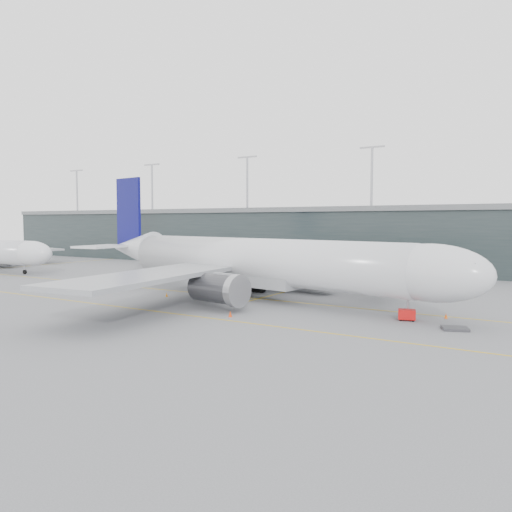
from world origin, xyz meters
The scene contains 17 objects.
ground centered at (0.00, 0.00, 0.00)m, with size 320.00×320.00×0.00m, color slate.
taxiline_a centered at (0.00, -4.00, 0.01)m, with size 160.00×0.25×0.02m, color gold.
taxiline_b centered at (0.00, -20.00, 0.01)m, with size 160.00×0.25×0.02m, color gold.
taxiline_lead_main centered at (5.00, 20.00, 0.01)m, with size 0.25×60.00×0.02m, color gold.
taxiline_lead_adj centered at (-75.00, 20.00, 0.01)m, with size 0.25×60.00×0.02m, color gold.
terminal centered at (0.00, 58.00, 7.62)m, with size 240.00×36.00×29.00m.
main_aircraft centered at (4.32, -4.11, 5.61)m, with size 71.09×66.03×19.98m.
jet_bridge centered at (14.74, 24.53, 5.17)m, with size 19.31×43.45×6.91m.
gse_cart centered at (28.59, -9.07, 0.74)m, with size 2.23×1.74×1.34m.
baggage_dolly centered at (34.38, -11.42, 0.16)m, with size 2.68×2.14×0.27m, color #333338.
uld_a centered at (-3.90, 9.42, 0.84)m, with size 1.96×1.67×1.59m.
uld_b centered at (-1.86, 12.23, 1.04)m, with size 2.40×2.04×1.98m.
uld_c centered at (-0.02, 10.01, 0.96)m, with size 2.09×1.71×1.83m.
cone_nose centered at (32.30, -5.36, 0.33)m, with size 0.41×0.41×0.66m, color #F3550D.
cone_wing_stbd centered at (9.53, -18.09, 0.38)m, with size 0.47×0.47×0.75m, color red.
cone_wing_port centered at (6.92, 12.09, 0.33)m, with size 0.42×0.42×0.67m, color #EB580D.
cone_tail centered at (-8.32, -9.54, 0.31)m, with size 0.40×0.40×0.63m, color orange.
Camera 1 is at (43.73, -67.98, 11.72)m, focal length 35.00 mm.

